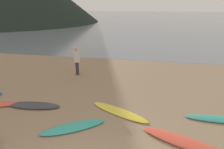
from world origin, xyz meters
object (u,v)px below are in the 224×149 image
(surfboard_6, at_px, (222,119))
(surfboard_2, at_px, (34,105))
(person_0, at_px, (77,58))
(surfboard_5, at_px, (185,142))
(surfboard_4, at_px, (119,112))
(surfboard_3, at_px, (73,127))

(surfboard_6, bearing_deg, surfboard_2, -178.07)
(surfboard_6, xyz_separation_m, person_0, (-6.52, 3.48, 0.90))
(surfboard_5, bearing_deg, surfboard_4, 169.67)
(surfboard_3, distance_m, surfboard_5, 3.40)
(surfboard_4, xyz_separation_m, person_0, (-2.97, 3.66, 0.90))
(surfboard_2, height_order, surfboard_5, surfboard_2)
(surfboard_2, height_order, surfboard_6, surfboard_2)
(surfboard_2, relative_size, surfboard_6, 0.83)
(surfboard_6, bearing_deg, surfboard_3, -164.80)
(surfboard_2, xyz_separation_m, surfboard_3, (2.02, -1.05, -0.01))
(surfboard_3, xyz_separation_m, surfboard_6, (4.83, 1.42, -0.01))
(surfboard_3, bearing_deg, surfboard_4, 10.38)
(surfboard_4, bearing_deg, person_0, 155.10)
(surfboard_4, bearing_deg, surfboard_5, -6.42)
(surfboard_5, bearing_deg, surfboard_6, 68.85)
(surfboard_4, bearing_deg, surfboard_2, -150.60)
(surfboard_5, relative_size, surfboard_6, 1.03)
(surfboard_4, height_order, person_0, person_0)
(surfboard_2, xyz_separation_m, person_0, (0.34, 3.85, 0.88))
(surfboard_5, bearing_deg, person_0, 157.58)
(surfboard_6, relative_size, person_0, 1.57)
(surfboard_4, height_order, surfboard_6, surfboard_6)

